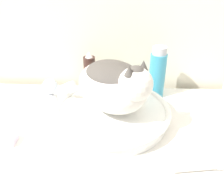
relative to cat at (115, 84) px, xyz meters
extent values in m
cylinder|color=white|center=(-0.01, 0.01, -0.12)|extent=(0.38, 0.38, 0.04)
torus|color=white|center=(-0.01, 0.01, -0.10)|extent=(0.40, 0.40, 0.02)
ellipsoid|color=silver|center=(-0.01, 0.01, -0.01)|extent=(0.32, 0.32, 0.16)
ellipsoid|color=#47423D|center=(-0.01, 0.01, 0.03)|extent=(0.25, 0.25, 0.07)
sphere|color=silver|center=(0.06, -0.07, 0.03)|extent=(0.10, 0.10, 0.10)
sphere|color=#47423D|center=(0.06, -0.07, 0.06)|extent=(0.06, 0.06, 0.06)
cone|color=#47423D|center=(0.04, -0.09, 0.09)|extent=(0.03, 0.03, 0.03)
cone|color=#47423D|center=(0.08, -0.05, 0.09)|extent=(0.03, 0.03, 0.03)
cylinder|color=#47423D|center=(-0.01, 0.13, -0.08)|extent=(0.18, 0.10, 0.03)
cylinder|color=silver|center=(-0.24, 0.08, -0.12)|extent=(0.04, 0.04, 0.06)
cylinder|color=silver|center=(-0.19, 0.06, -0.06)|extent=(0.11, 0.05, 0.08)
sphere|color=silver|center=(-0.24, 0.08, -0.06)|extent=(0.06, 0.06, 0.06)
cylinder|color=#331E19|center=(-0.11, 0.18, -0.06)|extent=(0.05, 0.05, 0.16)
cone|color=white|center=(-0.11, 0.18, 0.03)|extent=(0.03, 0.03, 0.02)
cylinder|color=teal|center=(0.16, 0.18, -0.06)|extent=(0.06, 0.06, 0.18)
cylinder|color=#B7B7BC|center=(0.16, 0.18, 0.05)|extent=(0.05, 0.05, 0.03)
cylinder|color=silver|center=(0.23, -0.21, -0.13)|extent=(0.12, 0.05, 0.03)
cylinder|color=white|center=(0.29, -0.20, -0.13)|extent=(0.02, 0.03, 0.03)
cube|color=silver|center=(-0.33, -0.13, -0.13)|extent=(0.06, 0.05, 0.02)
camera|label=1|loc=(0.03, -0.67, 0.35)|focal=38.00mm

